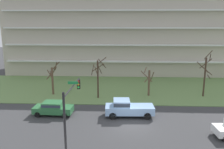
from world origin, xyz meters
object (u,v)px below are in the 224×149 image
Objects in this scene: tree_right at (205,74)px; pickup_blue_near_left at (127,108)px; tree_far_left at (53,78)px; sedan_green_center_left at (53,108)px; traffic_signal_mast at (71,104)px; tree_left at (98,76)px; tree_center at (149,81)px.

pickup_blue_near_left is at bearing -145.33° from tree_right.
tree_far_left is 8.16m from sedan_green_center_left.
traffic_signal_mast is (3.71, -6.92, 2.97)m from sedan_green_center_left.
pickup_blue_near_left is (-11.04, -7.63, -2.31)m from tree_right.
tree_left is at bearing -124.17° from sedan_green_center_left.
tree_left is 1.06× the size of pickup_blue_near_left.
traffic_signal_mast is (-0.79, -13.20, 0.64)m from tree_left.
tree_center is 8.33m from pickup_blue_near_left.
tree_right is 1.50× the size of sedan_green_center_left.
tree_center is 7.94m from tree_right.
tree_center is at bearing -115.02° from pickup_blue_near_left.
sedan_green_center_left is (-4.51, -6.29, -2.33)m from tree_left.
tree_left is 15.03m from tree_right.
sedan_green_center_left is at bearing -2.39° from pickup_blue_near_left.
tree_right is at bearing 42.70° from traffic_signal_mast.
pickup_blue_near_left is 8.83m from traffic_signal_mast.
traffic_signal_mast reaches higher than pickup_blue_near_left.
tree_left reaches higher than pickup_blue_near_left.
tree_far_left is at bearing -71.99° from sedan_green_center_left.
tree_far_left is 0.74× the size of tree_right.
tree_right is (14.97, 1.34, 0.12)m from tree_left.
sedan_green_center_left is 0.74× the size of traffic_signal_mast.
pickup_blue_near_left is at bearing -178.62° from sedan_green_center_left.
tree_right reaches higher than tree_left.
pickup_blue_near_left is (10.72, -7.67, -1.53)m from tree_far_left.
traffic_signal_mast reaches higher than sedan_green_center_left.
pickup_blue_near_left is (3.93, -6.30, -2.19)m from tree_left.
tree_right reaches higher than tree_center.
tree_center is at bearing 61.42° from traffic_signal_mast.
traffic_signal_mast is (-4.72, -6.91, 2.83)m from pickup_blue_near_left.
tree_left is at bearing -60.34° from pickup_blue_near_left.
sedan_green_center_left is at bearing -125.62° from tree_left.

